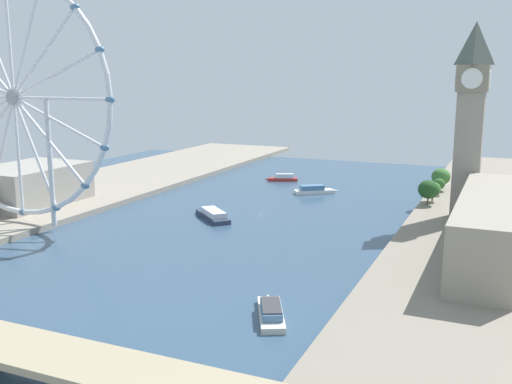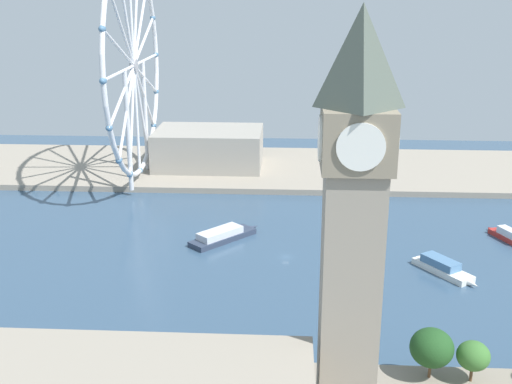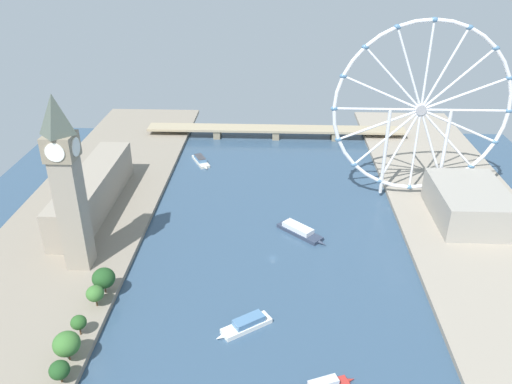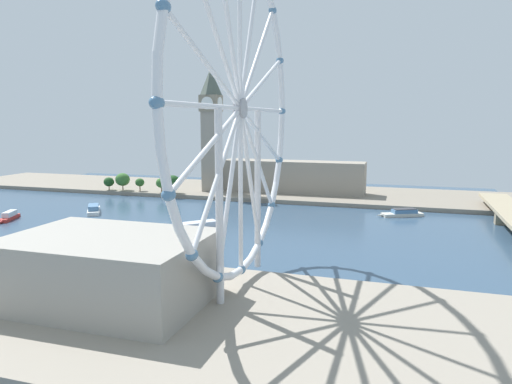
{
  "view_description": "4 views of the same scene",
  "coord_description": "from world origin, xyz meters",
  "px_view_note": "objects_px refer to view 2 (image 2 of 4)",
  "views": [
    {
      "loc": [
        -124.75,
        292.6,
        74.37
      ],
      "look_at": [
        -11.7,
        33.83,
        17.95
      ],
      "focal_mm": 41.1,
      "sensor_mm": 36.0,
      "label": 1
    },
    {
      "loc": [
        -235.04,
        -1.09,
        102.53
      ],
      "look_at": [
        22.95,
        13.12,
        19.61
      ],
      "focal_mm": 44.96,
      "sensor_mm": 36.0,
      "label": 2
    },
    {
      "loc": [
        0.89,
        -246.11,
        168.06
      ],
      "look_at": [
        -12.18,
        57.9,
        12.69
      ],
      "focal_mm": 36.08,
      "sensor_mm": 36.0,
      "label": 3
    },
    {
      "loc": [
        246.71,
        133.64,
        60.16
      ],
      "look_at": [
        -9.81,
        52.75,
        19.08
      ],
      "focal_mm": 33.34,
      "sensor_mm": 36.0,
      "label": 4
    }
  ],
  "objects_px": {
    "riverside_hall": "(209,148)",
    "ferris_wheel": "(134,67)",
    "clock_tower": "(353,227)",
    "tour_boat_3": "(443,267)",
    "tour_boat_0": "(223,235)",
    "tour_boat_1": "(508,236)"
  },
  "relations": [
    {
      "from": "clock_tower",
      "to": "tour_boat_3",
      "type": "relative_size",
      "value": 3.64
    },
    {
      "from": "clock_tower",
      "to": "ferris_wheel",
      "type": "height_order",
      "value": "ferris_wheel"
    },
    {
      "from": "ferris_wheel",
      "to": "tour_boat_1",
      "type": "distance_m",
      "value": 197.85
    },
    {
      "from": "ferris_wheel",
      "to": "tour_boat_3",
      "type": "bearing_deg",
      "value": -127.32
    },
    {
      "from": "ferris_wheel",
      "to": "tour_boat_3",
      "type": "distance_m",
      "value": 185.23
    },
    {
      "from": "tour_boat_0",
      "to": "tour_boat_1",
      "type": "height_order",
      "value": "tour_boat_0"
    },
    {
      "from": "ferris_wheel",
      "to": "riverside_hall",
      "type": "relative_size",
      "value": 1.95
    },
    {
      "from": "riverside_hall",
      "to": "tour_boat_3",
      "type": "distance_m",
      "value": 171.54
    },
    {
      "from": "tour_boat_3",
      "to": "tour_boat_0",
      "type": "bearing_deg",
      "value": -142.95
    },
    {
      "from": "tour_boat_0",
      "to": "riverside_hall",
      "type": "bearing_deg",
      "value": 52.96
    },
    {
      "from": "tour_boat_1",
      "to": "riverside_hall",
      "type": "bearing_deg",
      "value": 32.62
    },
    {
      "from": "clock_tower",
      "to": "tour_boat_1",
      "type": "bearing_deg",
      "value": -31.68
    },
    {
      "from": "ferris_wheel",
      "to": "tour_boat_0",
      "type": "distance_m",
      "value": 112.54
    },
    {
      "from": "tour_boat_3",
      "to": "tour_boat_1",
      "type": "bearing_deg",
      "value": 99.61
    },
    {
      "from": "riverside_hall",
      "to": "ferris_wheel",
      "type": "bearing_deg",
      "value": 130.57
    },
    {
      "from": "ferris_wheel",
      "to": "tour_boat_0",
      "type": "height_order",
      "value": "ferris_wheel"
    },
    {
      "from": "ferris_wheel",
      "to": "tour_boat_1",
      "type": "bearing_deg",
      "value": -112.35
    },
    {
      "from": "clock_tower",
      "to": "tour_boat_3",
      "type": "height_order",
      "value": "clock_tower"
    },
    {
      "from": "clock_tower",
      "to": "tour_boat_1",
      "type": "relative_size",
      "value": 4.15
    },
    {
      "from": "ferris_wheel",
      "to": "tour_boat_1",
      "type": "relative_size",
      "value": 5.09
    },
    {
      "from": "clock_tower",
      "to": "tour_boat_3",
      "type": "distance_m",
      "value": 115.67
    },
    {
      "from": "ferris_wheel",
      "to": "tour_boat_0",
      "type": "xyz_separation_m",
      "value": [
        -78.15,
        -53.11,
        -61.14
      ]
    }
  ]
}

